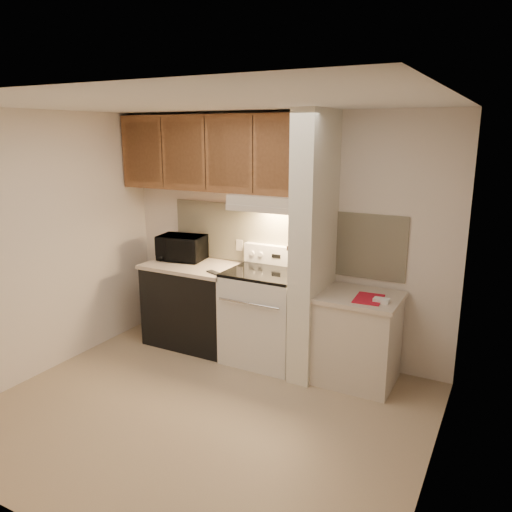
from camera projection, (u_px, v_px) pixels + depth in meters
The scene contains 50 objects.
floor at pixel (203, 412), 4.21m from camera, with size 3.60×3.60×0.00m, color tan.
ceiling at pixel (194, 103), 3.60m from camera, with size 3.60×3.60×0.00m, color white.
wall_back at pixel (281, 236), 5.19m from camera, with size 3.60×0.02×2.50m, color silver.
wall_left at pixel (41, 246), 4.72m from camera, with size 0.02×3.00×2.50m, color silver.
wall_right at pixel (440, 306), 3.08m from camera, with size 0.02×3.00×2.50m, color silver.
backsplash at pixel (280, 237), 5.18m from camera, with size 2.60×0.02×0.63m, color beige.
range_body at pixel (265, 317), 5.08m from camera, with size 0.76×0.65×0.92m, color silver.
oven_window at pixel (250, 324), 4.80m from camera, with size 0.50×0.01×0.30m, color black.
oven_handle at pixel (248, 304), 4.72m from camera, with size 0.02×0.02×0.65m, color silver.
cooktop at pixel (265, 273), 4.97m from camera, with size 0.74×0.64×0.03m, color black.
range_backguard at pixel (278, 255), 5.19m from camera, with size 0.76×0.08×0.20m, color silver.
range_display at pixel (276, 256), 5.15m from camera, with size 0.10×0.01×0.04m, color black.
range_knob_left_outer at pixel (252, 253), 5.27m from camera, with size 0.05×0.05×0.02m, color silver.
range_knob_left_inner at pixel (261, 254), 5.23m from camera, with size 0.05×0.05×0.02m, color silver.
range_knob_right_inner at pixel (292, 258), 5.07m from camera, with size 0.05×0.05×0.02m, color silver.
range_knob_right_outer at pixel (301, 259), 5.02m from camera, with size 0.05×0.05×0.02m, color silver.
dishwasher_front at pixel (195, 306), 5.50m from camera, with size 1.00×0.63×0.87m, color black.
left_countertop at pixel (193, 266), 5.39m from camera, with size 1.04×0.67×0.04m, color beige.
spoon_rest at pixel (215, 273), 5.03m from camera, with size 0.20×0.06×0.01m, color black.
teal_jar at pixel (179, 252), 5.72m from camera, with size 0.08×0.08×0.09m, color #1E695C.
outlet at pixel (239, 245), 5.42m from camera, with size 0.08×0.01×0.12m, color beige.
microwave at pixel (182, 248), 5.54m from camera, with size 0.50×0.34×0.28m, color black.
partition_pillar at pixel (314, 247), 4.66m from camera, with size 0.22×0.70×2.50m, color silver.
pillar_trim at pixel (303, 241), 4.70m from camera, with size 0.01×0.70×0.04m, color brown.
knife_strip at pixel (300, 240), 4.65m from camera, with size 0.02×0.42×0.04m, color black.
knife_blade_a at pixel (292, 254), 4.55m from camera, with size 0.01×0.04×0.16m, color silver.
knife_handle_a at pixel (291, 238), 4.50m from camera, with size 0.02×0.02×0.10m, color black.
knife_blade_b at pixel (296, 253), 4.63m from camera, with size 0.01×0.04×0.18m, color silver.
knife_handle_b at pixel (296, 236), 4.59m from camera, with size 0.02×0.02×0.10m, color black.
knife_blade_c at pixel (298, 252), 4.67m from camera, with size 0.01×0.04×0.20m, color silver.
knife_handle_c at pixel (299, 234), 4.65m from camera, with size 0.02×0.02×0.10m, color black.
knife_blade_d at pixel (302, 248), 4.75m from camera, with size 0.01×0.04×0.16m, color silver.
knife_handle_d at pixel (302, 233), 4.70m from camera, with size 0.02×0.02×0.10m, color black.
knife_blade_e at pixel (305, 248), 4.81m from camera, with size 0.01×0.04×0.18m, color silver.
knife_handle_e at pixel (305, 232), 4.78m from camera, with size 0.02×0.02×0.10m, color black.
oven_mitt at pixel (308, 245), 4.87m from camera, with size 0.03×0.10×0.23m, color gray.
right_cab_base at pixel (357, 341), 4.65m from camera, with size 0.70×0.60×0.81m, color beige.
right_countertop at pixel (360, 297), 4.55m from camera, with size 0.74×0.64×0.04m, color beige.
red_folder at pixel (369, 299), 4.44m from camera, with size 0.24×0.32×0.01m, color red.
white_box at pixel (381, 300), 4.35m from camera, with size 0.13×0.09×0.04m, color white.
range_hood at pixel (271, 202), 4.91m from camera, with size 0.78×0.44×0.15m, color beige.
hood_lip at pixel (262, 210), 4.74m from camera, with size 0.78×0.04×0.06m, color beige.
upper_cabinets at pixel (214, 153), 5.15m from camera, with size 2.18×0.33×0.77m, color brown.
cab_door_a at pixel (142, 152), 5.39m from camera, with size 0.46×0.01×0.63m, color brown.
cab_gap_a at pixel (162, 153), 5.26m from camera, with size 0.01×0.01×0.73m, color black.
cab_door_b at pixel (183, 153), 5.14m from camera, with size 0.46×0.01×0.63m, color brown.
cab_gap_b at pixel (205, 154), 5.01m from camera, with size 0.01×0.01×0.73m, color black.
cab_door_c at pixel (228, 154), 4.89m from camera, with size 0.46×0.01×0.63m, color brown.
cab_gap_c at pixel (253, 155), 4.76m from camera, with size 0.01×0.01×0.73m, color black.
cab_door_d at pixel (279, 155), 4.64m from camera, with size 0.46×0.01×0.63m, color brown.
Camera 1 is at (2.16, -3.11, 2.30)m, focal length 35.00 mm.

